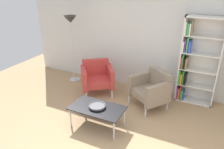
{
  "coord_description": "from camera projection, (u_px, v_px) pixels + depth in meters",
  "views": [
    {
      "loc": [
        1.5,
        -2.47,
        2.58
      ],
      "look_at": [
        -0.09,
        0.84,
        0.95
      ],
      "focal_mm": 34.91,
      "sensor_mm": 36.0,
      "label": 1
    }
  ],
  "objects": [
    {
      "name": "coffee_table_low",
      "position": [
        97.0,
        109.0,
        4.02
      ],
      "size": [
        1.0,
        0.56,
        0.4
      ],
      "color": "black",
      "rests_on": "ground_plane"
    },
    {
      "name": "armchair_corner_red",
      "position": [
        97.0,
        77.0,
        5.21
      ],
      "size": [
        0.95,
        0.93,
        0.78
      ],
      "rotation": [
        0.0,
        0.0,
        0.64
      ],
      "color": "#B73833",
      "rests_on": "ground_plane"
    },
    {
      "name": "decorative_bowl",
      "position": [
        97.0,
        106.0,
        3.99
      ],
      "size": [
        0.32,
        0.32,
        0.05
      ],
      "color": "#4C4C51",
      "rests_on": "coffee_table_low"
    },
    {
      "name": "floor_lamp_torchiere",
      "position": [
        71.0,
        27.0,
        5.44
      ],
      "size": [
        0.32,
        0.32,
        1.74
      ],
      "color": "silver",
      "rests_on": "ground_plane"
    },
    {
      "name": "ground_plane",
      "position": [
        95.0,
        145.0,
        3.67
      ],
      "size": [
        8.32,
        8.32,
        0.0
      ],
      "primitive_type": "plane",
      "color": "tan"
    },
    {
      "name": "plaster_back_panel",
      "position": [
        145.0,
        31.0,
        5.11
      ],
      "size": [
        6.4,
        0.12,
        2.9
      ],
      "primitive_type": "cube",
      "color": "silver",
      "rests_on": "ground_plane"
    },
    {
      "name": "armchair_near_window",
      "position": [
        151.0,
        89.0,
        4.65
      ],
      "size": [
        0.95,
        0.93,
        0.78
      ],
      "rotation": [
        0.0,
        0.0,
        -0.61
      ],
      "color": "gray",
      "rests_on": "ground_plane"
    },
    {
      "name": "bookshelf_tall",
      "position": [
        195.0,
        62.0,
        4.67
      ],
      "size": [
        0.8,
        0.3,
        1.9
      ],
      "color": "silver",
      "rests_on": "ground_plane"
    }
  ]
}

